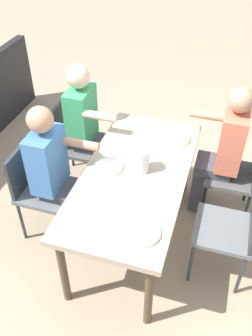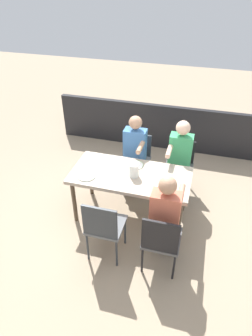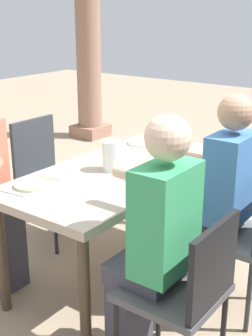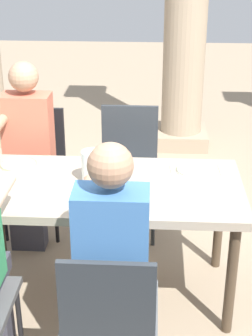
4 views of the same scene
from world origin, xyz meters
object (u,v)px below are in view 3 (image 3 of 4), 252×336
object	(u,v)px
chair_west_south	(187,288)
diner_man_white	(219,195)
dining_table	(122,180)
plate_1	(149,175)
water_pitcher	(113,157)
stone_column_far	(88,34)
plate_0	(33,185)
chair_mid_north	(46,171)
plate_2	(144,143)
chair_mid_south	(247,231)
diner_woman_green	(154,239)

from	to	relation	value
chair_west_south	diner_man_white	world-z (taller)	diner_man_white
dining_table	chair_west_south	xyz separation A→B (m)	(-0.59, -0.82, -0.17)
plate_1	water_pitcher	size ratio (longest dim) A/B	1.21
stone_column_far	plate_0	world-z (taller)	stone_column_far
plate_1	water_pitcher	world-z (taller)	water_pitcher
diner_man_white	plate_0	bearing A→B (deg)	127.44
chair_west_south	chair_mid_north	distance (m)	1.78
dining_table	plate_1	xyz separation A→B (m)	(-0.01, -0.22, 0.08)
water_pitcher	plate_0	bearing A→B (deg)	157.98
plate_0	plate_1	bearing A→B (deg)	-40.09
stone_column_far	plate_0	size ratio (longest dim) A/B	12.74
diner_man_white	stone_column_far	bearing A→B (deg)	51.49
plate_0	water_pitcher	distance (m)	0.53
stone_column_far	plate_2	bearing A→B (deg)	-131.69
chair_mid_south	diner_man_white	distance (m)	0.26
diner_man_white	plate_1	world-z (taller)	diner_man_white
diner_woman_green	diner_man_white	world-z (taller)	diner_woman_green
plate_0	plate_1	distance (m)	0.70
chair_mid_north	water_pitcher	distance (m)	0.86
chair_mid_south	plate_0	xyz separation A→B (m)	(-0.66, 1.05, 0.25)
diner_woman_green	stone_column_far	world-z (taller)	stone_column_far
chair_mid_north	chair_mid_south	world-z (taller)	chair_mid_north
dining_table	plate_2	xyz separation A→B (m)	(0.56, 0.21, 0.08)
dining_table	diner_woman_green	bearing A→B (deg)	-132.93
water_pitcher	chair_mid_north	bearing A→B (deg)	77.94
chair_mid_south	plate_0	world-z (taller)	chair_mid_south
plate_2	chair_mid_north	bearing A→B (deg)	126.34
chair_west_south	stone_column_far	size ratio (longest dim) A/B	0.30
chair_mid_south	plate_1	bearing A→B (deg)	101.86
chair_mid_south	diner_woman_green	distance (m)	0.75
dining_table	chair_west_south	size ratio (longest dim) A/B	1.90
chair_mid_north	diner_man_white	distance (m)	1.46
dining_table	stone_column_far	bearing A→B (deg)	43.98
chair_mid_north	stone_column_far	size ratio (longest dim) A/B	0.33
diner_woman_green	plate_2	world-z (taller)	diner_woman_green
chair_west_south	plate_1	bearing A→B (deg)	46.07
chair_west_south	diner_man_white	xyz separation A→B (m)	(0.70, 0.19, 0.18)
diner_woman_green	plate_0	xyz separation A→B (m)	(0.04, 0.86, 0.07)
diner_woman_green	plate_1	distance (m)	0.71
diner_man_white	water_pitcher	distance (m)	0.70
stone_column_far	dining_table	bearing A→B (deg)	-136.02
chair_west_south	plate_1	distance (m)	0.87
chair_west_south	water_pitcher	xyz separation A→B (m)	(0.53, 0.85, 0.33)
stone_column_far	water_pitcher	distance (m)	3.72
plate_0	water_pitcher	size ratio (longest dim) A/B	1.17
plate_0	plate_2	size ratio (longest dim) A/B	0.91
chair_west_south	plate_2	distance (m)	1.56
chair_west_south	chair_mid_south	xyz separation A→B (m)	(0.70, 0.00, 0.01)
chair_mid_north	water_pitcher	size ratio (longest dim) A/B	4.88
chair_west_south	plate_2	bearing A→B (deg)	41.95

